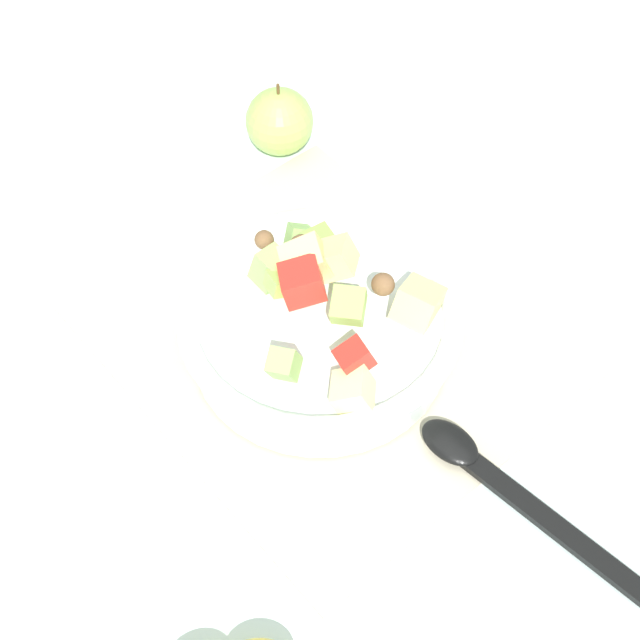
{
  "coord_description": "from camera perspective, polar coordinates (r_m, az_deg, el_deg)",
  "views": [
    {
      "loc": [
        0.4,
        -0.34,
        0.69
      ],
      "look_at": [
        0.01,
        -0.01,
        0.05
      ],
      "focal_mm": 50.53,
      "sensor_mm": 36.0,
      "label": 1
    }
  ],
  "objects": [
    {
      "name": "salad_bowl",
      "position": [
        0.82,
        0.04,
        -0.18
      ],
      "size": [
        0.26,
        0.26,
        0.11
      ],
      "color": "white",
      "rests_on": "placemat"
    },
    {
      "name": "serving_spoon",
      "position": [
        0.79,
        11.04,
        -9.83
      ],
      "size": [
        0.23,
        0.05,
        0.01
      ],
      "color": "black",
      "rests_on": "placemat"
    },
    {
      "name": "ground_plane",
      "position": [
        0.87,
        -0.06,
        -1.1
      ],
      "size": [
        2.4,
        2.4,
        0.0
      ],
      "primitive_type": "plane",
      "color": "silver"
    },
    {
      "name": "whole_apple",
      "position": [
        1.03,
        -2.58,
        12.45
      ],
      "size": [
        0.08,
        0.08,
        0.09
      ],
      "color": "#9EC656",
      "rests_on": "ground_plane"
    },
    {
      "name": "placemat",
      "position": [
        0.86,
        -0.06,
        -0.98
      ],
      "size": [
        0.42,
        0.35,
        0.01
      ],
      "primitive_type": "cube",
      "color": "#BCB299",
      "rests_on": "ground_plane"
    }
  ]
}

